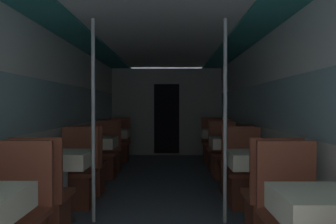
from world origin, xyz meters
TOP-DOWN VIEW (x-y plane):
  - wall_left at (-1.42, 3.74)m, footprint 0.05×10.29m
  - wall_right at (1.42, 3.74)m, footprint 0.05×10.29m
  - ceiling_panel at (0.00, 3.74)m, footprint 2.84×10.29m
  - bulkhead_far at (0.00, 8.07)m, footprint 2.78×0.09m
  - dining_table_left_1 at (-1.04, 2.58)m, footprint 0.59×0.59m
  - chair_left_near_1 at (-1.04, 1.97)m, footprint 0.46×0.46m
  - chair_left_far_1 at (-1.04, 3.19)m, footprint 0.46×0.46m
  - support_pole_left_1 at (-0.71, 2.58)m, footprint 0.04×0.04m
  - dining_table_left_2 at (-1.04, 4.43)m, footprint 0.59×0.59m
  - chair_left_near_2 at (-1.04, 3.82)m, footprint 0.46×0.46m
  - chair_left_far_2 at (-1.04, 5.03)m, footprint 0.46×0.46m
  - dining_table_left_3 at (-1.04, 6.27)m, footprint 0.59×0.59m
  - chair_left_near_3 at (-1.04, 5.67)m, footprint 0.46×0.46m
  - chair_left_far_3 at (-1.04, 6.88)m, footprint 0.46×0.46m
  - dining_table_right_0 at (1.04, 0.73)m, footprint 0.59×0.59m
  - dining_table_right_1 at (1.04, 2.58)m, footprint 0.59×0.59m
  - chair_right_near_1 at (1.04, 1.97)m, footprint 0.46×0.46m
  - chair_right_far_1 at (1.04, 3.19)m, footprint 0.46×0.46m
  - support_pole_right_1 at (0.71, 2.58)m, footprint 0.04×0.04m
  - dining_table_right_2 at (1.04, 4.43)m, footprint 0.59×0.59m
  - chair_right_near_2 at (1.04, 3.82)m, footprint 0.46×0.46m
  - chair_right_far_2 at (1.04, 5.03)m, footprint 0.46×0.46m
  - dining_table_right_3 at (1.04, 6.27)m, footprint 0.59×0.59m
  - chair_right_near_3 at (1.04, 5.67)m, footprint 0.46×0.46m
  - chair_right_far_3 at (1.04, 6.88)m, footprint 0.46×0.46m

SIDE VIEW (x-z plane):
  - chair_left_near_1 at x=-1.04m, z-range -0.20..0.78m
  - chair_left_far_1 at x=-1.04m, z-range -0.20..0.78m
  - chair_left_near_2 at x=-1.04m, z-range -0.20..0.78m
  - chair_left_far_2 at x=-1.04m, z-range -0.20..0.78m
  - chair_left_near_3 at x=-1.04m, z-range -0.20..0.78m
  - chair_left_far_3 at x=-1.04m, z-range -0.20..0.78m
  - chair_right_near_1 at x=1.04m, z-range -0.20..0.78m
  - chair_right_far_1 at x=1.04m, z-range -0.20..0.78m
  - chair_right_near_2 at x=1.04m, z-range -0.20..0.78m
  - chair_right_far_2 at x=1.04m, z-range -0.20..0.78m
  - chair_right_near_3 at x=1.04m, z-range -0.20..0.78m
  - chair_right_far_3 at x=1.04m, z-range -0.20..0.78m
  - dining_table_left_1 at x=-1.04m, z-range 0.25..1.01m
  - dining_table_left_2 at x=-1.04m, z-range 0.25..1.01m
  - dining_table_left_3 at x=-1.04m, z-range 0.25..1.01m
  - dining_table_right_0 at x=1.04m, z-range 0.25..1.01m
  - dining_table_right_1 at x=1.04m, z-range 0.25..1.01m
  - dining_table_right_2 at x=1.04m, z-range 0.25..1.01m
  - dining_table_right_3 at x=1.04m, z-range 0.25..1.01m
  - bulkhead_far at x=0.00m, z-range 0.00..2.19m
  - support_pole_left_1 at x=-0.71m, z-range 0.00..2.19m
  - support_pole_right_1 at x=0.71m, z-range 0.00..2.19m
  - wall_left at x=-1.42m, z-range 0.02..2.21m
  - wall_right at x=1.42m, z-range 0.02..2.21m
  - ceiling_panel at x=0.00m, z-range 2.20..2.27m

